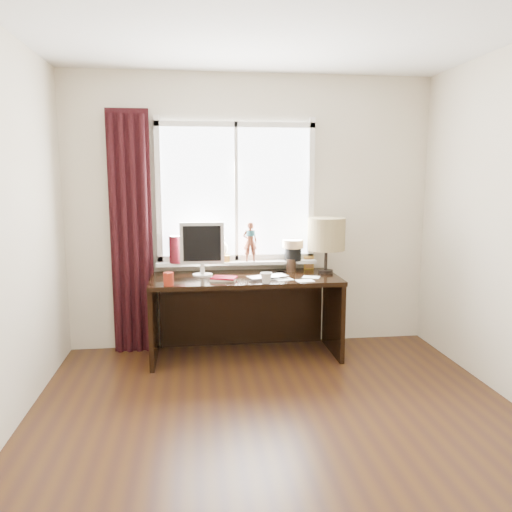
{
  "coord_description": "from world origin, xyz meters",
  "views": [
    {
      "loc": [
        -0.56,
        -2.78,
        1.65
      ],
      "look_at": [
        -0.05,
        1.25,
        1.0
      ],
      "focal_mm": 35.0,
      "sensor_mm": 36.0,
      "label": 1
    }
  ],
  "objects": [
    {
      "name": "laptop",
      "position": [
        0.09,
        1.51,
        0.76
      ],
      "size": [
        0.41,
        0.32,
        0.03
      ],
      "primitive_type": "imported",
      "rotation": [
        0.0,
        0.0,
        0.29
      ],
      "color": "silver",
      "rests_on": "desk"
    },
    {
      "name": "desk_cables",
      "position": [
        0.15,
        1.7,
        0.75
      ],
      "size": [
        0.3,
        0.35,
        0.01
      ],
      "color": "black",
      "rests_on": "desk"
    },
    {
      "name": "monitor",
      "position": [
        -0.48,
        1.73,
        1.03
      ],
      "size": [
        0.4,
        0.18,
        0.49
      ],
      "color": "beige",
      "rests_on": "desk"
    },
    {
      "name": "curtain",
      "position": [
        -1.13,
        1.91,
        1.12
      ],
      "size": [
        0.38,
        0.09,
        2.25
      ],
      "color": "black",
      "rests_on": "floor"
    },
    {
      "name": "desk",
      "position": [
        -0.1,
        1.73,
        0.51
      ],
      "size": [
        1.7,
        0.7,
        0.75
      ],
      "color": "black",
      "rests_on": "floor"
    },
    {
      "name": "notebook_stack",
      "position": [
        -0.31,
        1.49,
        0.77
      ],
      "size": [
        0.26,
        0.21,
        0.03
      ],
      "color": "beige",
      "rests_on": "desk"
    },
    {
      "name": "table_lamp",
      "position": [
        0.67,
        1.71,
        1.11
      ],
      "size": [
        0.35,
        0.35,
        0.52
      ],
      "color": "black",
      "rests_on": "desk"
    },
    {
      "name": "mug",
      "position": [
        0.05,
        1.33,
        0.8
      ],
      "size": [
        0.14,
        0.14,
        0.1
      ],
      "primitive_type": "imported",
      "rotation": [
        0.0,
        0.0,
        0.77
      ],
      "color": "white",
      "rests_on": "desk"
    },
    {
      "name": "red_cup",
      "position": [
        -0.77,
        1.34,
        0.81
      ],
      "size": [
        0.08,
        0.08,
        0.11
      ],
      "primitive_type": "cylinder",
      "color": "maroon",
      "rests_on": "desk"
    },
    {
      "name": "wall_front",
      "position": [
        0.0,
        -2.0,
        1.3
      ],
      "size": [
        3.5,
        0.0,
        2.6
      ],
      "primitive_type": "cube",
      "rotation": [
        1.57,
        0.0,
        0.0
      ],
      "color": "beige",
      "rests_on": "ground"
    },
    {
      "name": "wall_back",
      "position": [
        0.0,
        2.0,
        1.3
      ],
      "size": [
        3.5,
        0.0,
        2.6
      ],
      "primitive_type": "cube",
      "rotation": [
        1.57,
        0.0,
        0.0
      ],
      "color": "beige",
      "rests_on": "ground"
    },
    {
      "name": "window",
      "position": [
        -0.14,
        1.95,
        1.31
      ],
      "size": [
        1.52,
        0.23,
        1.4
      ],
      "color": "white",
      "rests_on": "ground"
    },
    {
      "name": "icon_frame",
      "position": [
        0.55,
        1.91,
        0.81
      ],
      "size": [
        0.1,
        0.03,
        0.13
      ],
      "color": "gold",
      "rests_on": "desk"
    },
    {
      "name": "floor",
      "position": [
        0.0,
        0.0,
        0.0
      ],
      "size": [
        3.5,
        4.0,
        0.0
      ],
      "primitive_type": "cube",
      "color": "#3F2410",
      "rests_on": "ground"
    },
    {
      "name": "loose_papers",
      "position": [
        0.37,
        1.46,
        0.75
      ],
      "size": [
        0.44,
        0.29,
        0.0
      ],
      "color": "white",
      "rests_on": "desk"
    },
    {
      "name": "brush_holder",
      "position": [
        0.36,
        1.82,
        0.81
      ],
      "size": [
        0.09,
        0.09,
        0.25
      ],
      "color": "black",
      "rests_on": "desk"
    }
  ]
}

